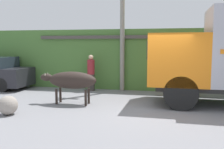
% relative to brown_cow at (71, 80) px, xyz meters
% --- Properties ---
extents(ground_plane, '(60.00, 60.00, 0.00)m').
position_rel_brown_cow_xyz_m(ground_plane, '(2.97, -0.16, -0.87)').
color(ground_plane, gray).
extents(hillside_embankment, '(32.00, 6.59, 2.90)m').
position_rel_brown_cow_xyz_m(hillside_embankment, '(2.97, 6.63, 0.58)').
color(hillside_embankment, '#4C7A38').
rests_on(hillside_embankment, ground_plane).
extents(building_backdrop, '(5.81, 2.70, 2.61)m').
position_rel_brown_cow_xyz_m(building_backdrop, '(0.04, 4.57, 0.44)').
color(building_backdrop, '#99ADB7').
rests_on(building_backdrop, ground_plane).
extents(brown_cow, '(2.17, 0.63, 1.20)m').
position_rel_brown_cow_xyz_m(brown_cow, '(0.00, 0.00, 0.00)').
color(brown_cow, '#2D231E').
rests_on(brown_cow, ground_plane).
extents(pedestrian_on_hill, '(0.36, 0.36, 1.69)m').
position_rel_brown_cow_xyz_m(pedestrian_on_hill, '(-0.13, 2.82, 0.06)').
color(pedestrian_on_hill, '#38332D').
rests_on(pedestrian_on_hill, ground_plane).
extents(utility_pole, '(0.90, 0.21, 6.59)m').
position_rel_brown_cow_xyz_m(utility_pole, '(1.30, 3.18, 2.54)').
color(utility_pole, gray).
rests_on(utility_pole, ground_plane).
extents(roadside_rock, '(0.60, 0.60, 0.60)m').
position_rel_brown_cow_xyz_m(roadside_rock, '(-1.37, -1.84, -0.57)').
color(roadside_rock, gray).
rests_on(roadside_rock, ground_plane).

